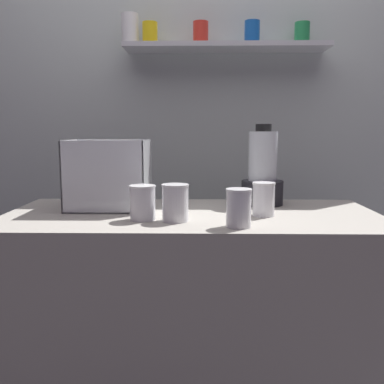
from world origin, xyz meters
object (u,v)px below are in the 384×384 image
juice_cup_pomegranate_far_left (143,204)px  juice_cup_pomegranate_right (264,201)px  blender_pitcher (262,174)px  carrot_display_bin (109,186)px  juice_cup_mango_left (175,205)px  juice_cup_mango_middle (239,210)px

juice_cup_pomegranate_far_left → juice_cup_pomegranate_right: (0.43, 0.08, -0.00)m
blender_pitcher → carrot_display_bin: bearing=-170.7°
juice_cup_mango_left → juice_cup_pomegranate_right: size_ratio=1.04×
juice_cup_pomegranate_far_left → juice_cup_mango_middle: size_ratio=0.97×
juice_cup_pomegranate_far_left → juice_cup_mango_left: juice_cup_mango_left is taller
carrot_display_bin → juice_cup_pomegranate_right: 0.61m
juice_cup_pomegranate_right → juice_cup_pomegranate_far_left: bearing=-169.4°
juice_cup_mango_middle → juice_cup_mango_left: bearing=157.9°
blender_pitcher → juice_cup_pomegranate_far_left: bearing=-145.0°
blender_pitcher → juice_cup_pomegranate_far_left: (-0.46, -0.32, -0.07)m
blender_pitcher → juice_cup_mango_middle: 0.45m
blender_pitcher → juice_cup_pomegranate_far_left: blender_pitcher is taller
blender_pitcher → juice_cup_mango_middle: size_ratio=2.69×
juice_cup_mango_left → juice_cup_mango_middle: bearing=-22.1°
juice_cup_mango_middle → blender_pitcher: bearing=72.3°
carrot_display_bin → juice_cup_mango_middle: 0.58m
carrot_display_bin → juice_cup_mango_left: carrot_display_bin is taller
juice_cup_pomegranate_far_left → carrot_display_bin: bearing=126.2°
juice_cup_mango_middle → juice_cup_pomegranate_far_left: bearing=162.3°
juice_cup_mango_middle → carrot_display_bin: bearing=146.3°
carrot_display_bin → juice_cup_pomegranate_far_left: carrot_display_bin is taller
juice_cup_mango_left → juice_cup_mango_middle: 0.23m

